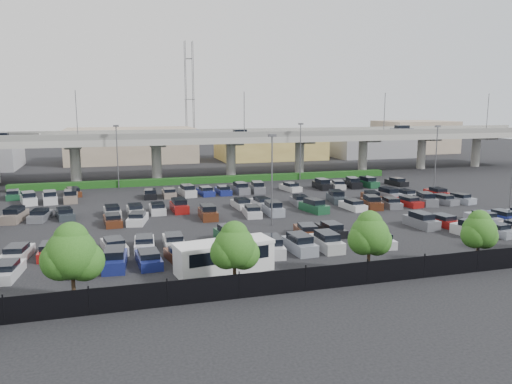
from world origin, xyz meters
TOP-DOWN VIEW (x-y plane):
  - ground at (0.00, 0.00)m, footprint 280.00×280.00m
  - overpass at (-0.18, 31.97)m, footprint 150.00×13.00m
  - hedge at (0.00, 25.00)m, footprint 66.00×1.60m
  - fence at (-0.05, -28.00)m, footprint 70.00×0.10m
  - tree_row at (0.70, -26.53)m, footprint 65.07×3.66m
  - shuttle_bus at (-8.73, -22.10)m, footprint 8.29×3.95m
  - parked_cars at (-0.59, -3.33)m, footprint 63.17×41.69m
  - light_poles at (-4.13, 2.00)m, footprint 66.90×48.38m
  - distant_buildings at (12.38, 61.81)m, footprint 138.00×24.00m
  - comm_tower at (4.00, 74.00)m, footprint 2.40×2.40m

SIDE VIEW (x-z plane):
  - ground at x=0.00m, z-range 0.00..0.00m
  - hedge at x=0.00m, z-range 0.00..1.10m
  - parked_cars at x=-0.59m, z-range -0.20..1.47m
  - fence at x=-0.05m, z-range -0.10..1.90m
  - shuttle_bus at x=-8.73m, z-range 0.11..2.67m
  - tree_row at x=0.70m, z-range 0.55..6.49m
  - distant_buildings at x=12.38m, z-range -0.76..8.24m
  - light_poles at x=-4.13m, z-range 1.09..11.39m
  - overpass at x=-0.18m, z-range -0.93..14.87m
  - comm_tower at x=4.00m, z-range 0.61..30.61m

